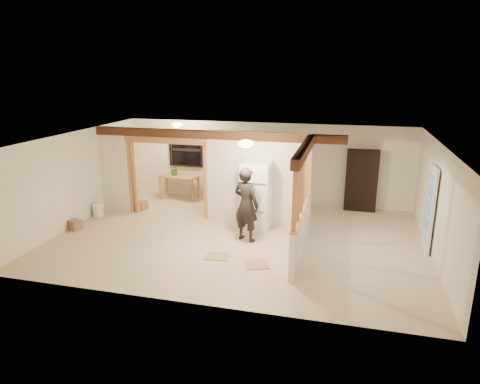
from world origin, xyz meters
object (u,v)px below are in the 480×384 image
(work_table, at_px, (179,187))
(shop_vac, at_px, (120,195))
(woman, at_px, (246,204))
(refrigerator, at_px, (256,196))
(bookshelf, at_px, (361,180))

(work_table, distance_m, shop_vac, 1.89)
(woman, distance_m, work_table, 4.17)
(refrigerator, bearing_deg, shop_vac, 169.37)
(woman, bearing_deg, bookshelf, -108.98)
(refrigerator, relative_size, woman, 0.97)
(woman, bearing_deg, work_table, -22.47)
(work_table, xyz_separation_m, shop_vac, (-1.48, -1.19, -0.04))
(refrigerator, xyz_separation_m, woman, (-0.06, -0.88, 0.03))
(work_table, height_order, bookshelf, bookshelf)
(shop_vac, height_order, bookshelf, bookshelf)
(bookshelf, bearing_deg, woman, -131.17)
(woman, xyz_separation_m, work_table, (-2.94, 2.91, -0.54))
(bookshelf, bearing_deg, work_table, -177.81)
(shop_vac, bearing_deg, refrigerator, -10.63)
(work_table, bearing_deg, refrigerator, -22.05)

